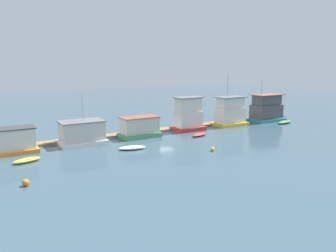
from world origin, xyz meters
TOP-DOWN VIEW (x-y plane):
  - ground_plane at (0.00, 0.00)m, footprint 200.00×200.00m
  - dock_walkway at (0.00, 2.51)m, footprint 59.60×1.99m
  - houseboat_orange at (-22.09, -0.01)m, footprint 6.67×3.42m
  - houseboat_white at (-12.95, 0.28)m, footprint 6.18×4.16m
  - houseboat_green at (-4.37, -0.00)m, footprint 5.89×3.34m
  - houseboat_red at (4.78, 0.45)m, footprint 5.24×3.35m
  - houseboat_yellow at (13.74, 0.32)m, footprint 6.28×3.56m
  - houseboat_teal at (22.75, 0.19)m, footprint 6.84×4.12m
  - dinghy_yellow at (-20.79, -5.07)m, footprint 3.27×1.85m
  - dinghy_white at (-8.44, -6.08)m, footprint 3.66×2.14m
  - dinghy_red at (3.61, -4.16)m, footprint 3.21×1.73m
  - dinghy_green at (23.59, -3.56)m, footprint 4.02×1.72m
  - mooring_post_near_right at (-12.90, 1.27)m, footprint 0.21×0.21m
  - mooring_post_far_right at (8.03, 1.27)m, footprint 0.22×0.22m
  - buoy_yellow at (-0.19, -12.00)m, footprint 0.50×0.50m
  - buoy_orange at (-22.01, -12.74)m, footprint 0.64×0.64m

SIDE VIEW (x-z plane):
  - ground_plane at x=0.00m, z-range 0.00..0.00m
  - dock_walkway at x=0.00m, z-range 0.00..0.30m
  - dinghy_red at x=3.61m, z-range 0.00..0.45m
  - dinghy_white at x=-8.44m, z-range 0.00..0.47m
  - dinghy_green at x=23.59m, z-range 0.00..0.49m
  - dinghy_yellow at x=-20.79m, z-range 0.00..0.49m
  - buoy_yellow at x=-0.19m, z-range 0.00..0.50m
  - buoy_orange at x=-22.01m, z-range 0.00..0.64m
  - mooring_post_far_right at x=8.03m, z-range 0.00..1.21m
  - mooring_post_near_right at x=-12.90m, z-range 0.00..1.86m
  - houseboat_green at x=-4.37m, z-range -0.06..3.00m
  - houseboat_orange at x=-22.09m, z-range -0.07..3.06m
  - houseboat_white at x=-12.95m, z-range -1.91..5.00m
  - houseboat_yellow at x=13.74m, z-range -2.26..6.80m
  - houseboat_teal at x=22.75m, z-range -1.68..6.25m
  - houseboat_red at x=4.78m, z-range -0.28..5.20m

